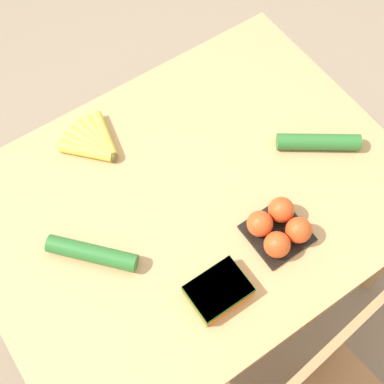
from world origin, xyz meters
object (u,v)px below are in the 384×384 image
Objects in this scene: banana_bunch at (94,142)px; cucumber_near at (91,252)px; carrot_bag at (218,290)px; cucumber_far at (318,142)px; tomato_pack at (279,228)px.

cucumber_near is (0.19, 0.32, 0.01)m from banana_bunch.
carrot_bag is 0.66× the size of cucumber_far.
banana_bunch is at bearing -63.40° from tomato_pack.
cucumber_far is at bearing -158.59° from carrot_bag.
carrot_bag is (-0.04, 0.62, 0.01)m from banana_bunch.
tomato_pack is 0.54m from cucumber_near.
tomato_pack reaches higher than cucumber_far.
cucumber_far is at bearing 174.01° from cucumber_near.
cucumber_far is at bearing -150.86° from tomato_pack.
cucumber_near reaches higher than banana_bunch.
tomato_pack reaches higher than carrot_bag.
tomato_pack is 0.25m from carrot_bag.
carrot_bag is 0.70× the size of cucumber_near.
cucumber_near is at bearing -5.99° from cucumber_far.
cucumber_near is at bearing 59.24° from banana_bunch.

